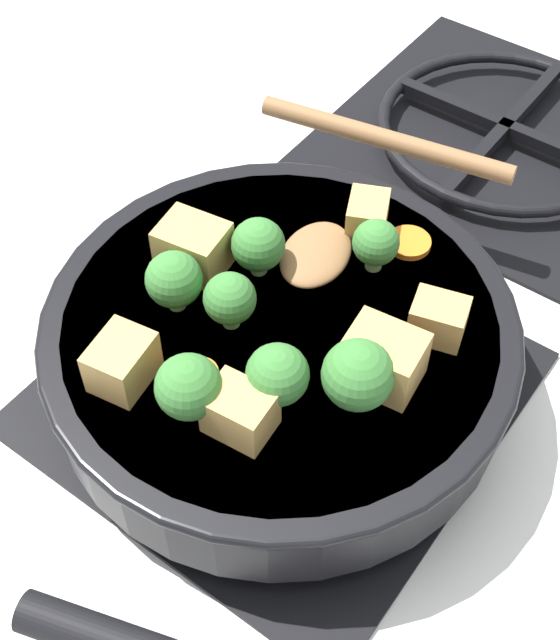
% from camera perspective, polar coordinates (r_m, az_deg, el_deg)
% --- Properties ---
extents(ground_plane, '(2.40, 2.40, 0.00)m').
position_cam_1_polar(ground_plane, '(0.67, 0.00, -4.62)').
color(ground_plane, silver).
extents(front_burner_grate, '(0.31, 0.31, 0.03)m').
position_cam_1_polar(front_burner_grate, '(0.66, 0.00, -4.03)').
color(front_burner_grate, black).
rests_on(front_burner_grate, ground_plane).
extents(rear_burner_grate, '(0.31, 0.31, 0.03)m').
position_cam_1_polar(rear_burner_grate, '(0.89, 14.12, 11.46)').
color(rear_burner_grate, black).
rests_on(rear_burner_grate, ground_plane).
extents(skillet_pan, '(0.33, 0.42, 0.06)m').
position_cam_1_polar(skillet_pan, '(0.62, -0.05, -1.63)').
color(skillet_pan, black).
rests_on(skillet_pan, front_burner_grate).
extents(wooden_spoon, '(0.21, 0.20, 0.02)m').
position_cam_1_polar(wooden_spoon, '(0.69, 4.85, 8.40)').
color(wooden_spoon, brown).
rests_on(wooden_spoon, skillet_pan).
extents(tofu_cube_center_large, '(0.04, 0.05, 0.03)m').
position_cam_1_polar(tofu_cube_center_large, '(0.57, -10.08, -2.68)').
color(tofu_cube_center_large, tan).
rests_on(tofu_cube_center_large, skillet_pan).
extents(tofu_cube_near_handle, '(0.05, 0.04, 0.04)m').
position_cam_1_polar(tofu_cube_near_handle, '(0.57, 6.90, -2.18)').
color(tofu_cube_near_handle, tan).
rests_on(tofu_cube_near_handle, skillet_pan).
extents(tofu_cube_east_chunk, '(0.04, 0.04, 0.03)m').
position_cam_1_polar(tofu_cube_east_chunk, '(0.66, 5.33, 6.79)').
color(tofu_cube_east_chunk, tan).
rests_on(tofu_cube_east_chunk, skillet_pan).
extents(tofu_cube_west_chunk, '(0.04, 0.04, 0.03)m').
position_cam_1_polar(tofu_cube_west_chunk, '(0.60, 10.10, 0.06)').
color(tofu_cube_west_chunk, tan).
rests_on(tofu_cube_west_chunk, skillet_pan).
extents(tofu_cube_back_piece, '(0.05, 0.04, 0.04)m').
position_cam_1_polar(tofu_cube_back_piece, '(0.63, -5.57, 4.65)').
color(tofu_cube_back_piece, tan).
rests_on(tofu_cube_back_piece, skillet_pan).
extents(tofu_cube_front_piece, '(0.04, 0.04, 0.03)m').
position_cam_1_polar(tofu_cube_front_piece, '(0.54, -2.59, -5.89)').
color(tofu_cube_front_piece, tan).
rests_on(tofu_cube_front_piece, skillet_pan).
extents(broccoli_floret_near_spoon, '(0.04, 0.04, 0.05)m').
position_cam_1_polar(broccoli_floret_near_spoon, '(0.62, -1.41, 4.81)').
color(broccoli_floret_near_spoon, '#709956').
rests_on(broccoli_floret_near_spoon, skillet_pan).
extents(broccoli_floret_center_top, '(0.04, 0.04, 0.04)m').
position_cam_1_polar(broccoli_floret_center_top, '(0.59, -3.23, 1.34)').
color(broccoli_floret_center_top, '#709956').
rests_on(broccoli_floret_center_top, skillet_pan).
extents(broccoli_floret_east_rim, '(0.04, 0.04, 0.05)m').
position_cam_1_polar(broccoli_floret_east_rim, '(0.54, -0.17, -3.55)').
color(broccoli_floret_east_rim, '#709956').
rests_on(broccoli_floret_east_rim, skillet_pan).
extents(broccoli_floret_west_rim, '(0.04, 0.04, 0.05)m').
position_cam_1_polar(broccoli_floret_west_rim, '(0.60, -6.79, 2.55)').
color(broccoli_floret_west_rim, '#709956').
rests_on(broccoli_floret_west_rim, skillet_pan).
extents(broccoli_floret_north_edge, '(0.04, 0.04, 0.05)m').
position_cam_1_polar(broccoli_floret_north_edge, '(0.54, -5.67, -4.44)').
color(broccoli_floret_north_edge, '#709956').
rests_on(broccoli_floret_north_edge, skillet_pan).
extents(broccoli_floret_south_cluster, '(0.05, 0.05, 0.05)m').
position_cam_1_polar(broccoli_floret_south_cluster, '(0.54, 5.01, -3.54)').
color(broccoli_floret_south_cluster, '#709956').
rests_on(broccoli_floret_south_cluster, skillet_pan).
extents(broccoli_floret_mid_floret, '(0.03, 0.03, 0.04)m').
position_cam_1_polar(broccoli_floret_mid_floret, '(0.62, 6.15, 4.90)').
color(broccoli_floret_mid_floret, '#709956').
rests_on(broccoli_floret_mid_floret, skillet_pan).
extents(carrot_slice_orange_thin, '(0.03, 0.03, 0.01)m').
position_cam_1_polar(carrot_slice_orange_thin, '(0.58, -5.18, -3.47)').
color(carrot_slice_orange_thin, orange).
rests_on(carrot_slice_orange_thin, skillet_pan).
extents(carrot_slice_near_center, '(0.03, 0.03, 0.01)m').
position_cam_1_polar(carrot_slice_near_center, '(0.66, 8.25, 4.92)').
color(carrot_slice_near_center, orange).
rests_on(carrot_slice_near_center, skillet_pan).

